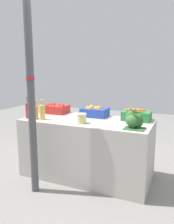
# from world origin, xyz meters

# --- Properties ---
(ground_plane) EXTENTS (10.00, 10.00, 0.00)m
(ground_plane) POSITION_xyz_m (0.00, 0.00, 0.00)
(ground_plane) COLOR gray
(market_table) EXTENTS (1.67, 0.78, 0.77)m
(market_table) POSITION_xyz_m (0.00, 0.00, 0.39)
(market_table) COLOR #B7B2A8
(market_table) RESTS_ON ground_plane
(support_pole) EXTENTS (0.09, 0.09, 2.39)m
(support_pole) POSITION_xyz_m (-0.40, -0.61, 1.20)
(support_pole) COLOR #4C4C51
(support_pole) RESTS_ON ground_plane
(apple_crate) EXTENTS (0.35, 0.27, 0.15)m
(apple_crate) POSITION_xyz_m (-0.62, 0.23, 0.84)
(apple_crate) COLOR red
(apple_crate) RESTS_ON market_table
(orange_crate) EXTENTS (0.35, 0.27, 0.15)m
(orange_crate) POSITION_xyz_m (0.01, 0.23, 0.84)
(orange_crate) COLOR #2847B7
(orange_crate) RESTS_ON market_table
(carrot_crate) EXTENTS (0.35, 0.27, 0.16)m
(carrot_crate) POSITION_xyz_m (0.60, 0.23, 0.84)
(carrot_crate) COLOR #2D8442
(carrot_crate) RESTS_ON market_table
(broccoli_pile) EXTENTS (0.23, 0.20, 0.18)m
(broccoli_pile) POSITION_xyz_m (0.65, -0.20, 0.86)
(broccoli_pile) COLOR #2D602D
(broccoli_pile) RESTS_ON market_table
(juice_bottle_ruby) EXTENTS (0.07, 0.07, 0.28)m
(juice_bottle_ruby) POSITION_xyz_m (-0.76, -0.24, 0.89)
(juice_bottle_ruby) COLOR #B2333D
(juice_bottle_ruby) RESTS_ON market_table
(juice_bottle_amber) EXTENTS (0.07, 0.07, 0.26)m
(juice_bottle_amber) POSITION_xyz_m (-0.64, -0.24, 0.88)
(juice_bottle_amber) COLOR gold
(juice_bottle_amber) RESTS_ON market_table
(juice_bottle_golden) EXTENTS (0.07, 0.07, 0.27)m
(juice_bottle_golden) POSITION_xyz_m (-0.53, -0.24, 0.89)
(juice_bottle_golden) COLOR gold
(juice_bottle_golden) RESTS_ON market_table
(pickle_jar) EXTENTS (0.11, 0.11, 0.12)m
(pickle_jar) POSITION_xyz_m (0.03, -0.21, 0.83)
(pickle_jar) COLOR #D1CC75
(pickle_jar) RESTS_ON market_table
(sparrow_bird) EXTENTS (0.13, 0.06, 0.05)m
(sparrow_bird) POSITION_xyz_m (0.65, -0.24, 0.98)
(sparrow_bird) COLOR #4C3D2D
(sparrow_bird) RESTS_ON broccoli_pile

